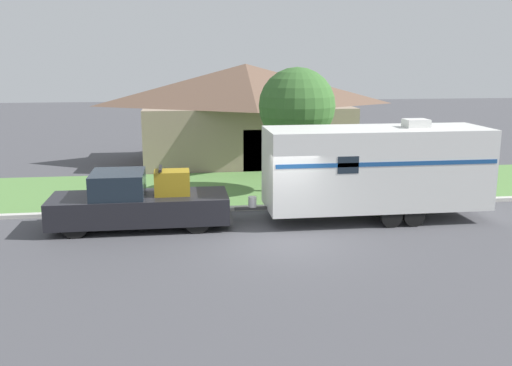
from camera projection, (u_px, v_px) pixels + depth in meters
name	position (u px, v px, depth m)	size (l,w,h in m)	color
ground_plane	(284.00, 240.00, 17.67)	(120.00, 120.00, 0.00)	#47474C
curb_strip	(266.00, 207.00, 21.29)	(80.00, 0.30, 0.14)	beige
lawn_strip	(253.00, 187.00, 24.83)	(80.00, 7.00, 0.03)	#568442
house_across_street	(246.00, 111.00, 30.77)	(11.61, 6.76, 5.24)	gray
pickup_truck	(138.00, 203.00, 18.82)	(5.91, 2.09, 2.02)	black
travel_trailer	(376.00, 167.00, 19.69)	(8.73, 2.50, 3.48)	black
mailbox	(334.00, 178.00, 22.01)	(0.48, 0.20, 1.27)	brown
tree_in_yard	(297.00, 106.00, 23.25)	(3.14, 3.14, 5.19)	brown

